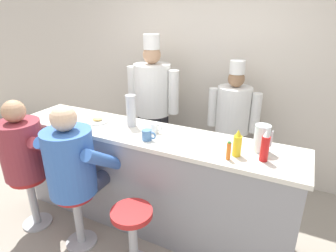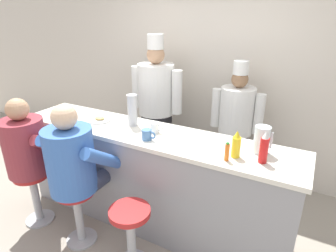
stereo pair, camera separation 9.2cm
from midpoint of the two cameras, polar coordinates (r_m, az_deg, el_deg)
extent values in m
plane|color=#9E9384|center=(3.08, -7.57, -21.60)|extent=(20.00, 20.00, 0.00)
cube|color=beige|center=(3.88, 5.98, 10.52)|extent=(10.00, 0.06, 2.70)
cube|color=gray|center=(2.96, -4.84, -11.02)|extent=(2.84, 0.57, 1.01)
cube|color=silver|center=(2.71, -5.19, -1.71)|extent=(2.90, 0.60, 0.04)
cylinder|color=red|center=(2.26, 17.95, -4.42)|extent=(0.07, 0.07, 0.20)
cone|color=white|center=(2.21, 18.33, -1.45)|extent=(0.05, 0.05, 0.05)
cylinder|color=yellow|center=(2.29, 12.75, -3.99)|extent=(0.07, 0.07, 0.17)
cone|color=yellow|center=(2.25, 12.99, -1.41)|extent=(0.06, 0.06, 0.06)
cylinder|color=orange|center=(2.22, 11.05, -5.06)|extent=(0.04, 0.04, 0.14)
cylinder|color=#287F2D|center=(2.19, 11.19, -3.29)|extent=(0.02, 0.02, 0.01)
cylinder|color=silver|center=(2.41, 17.48, -2.40)|extent=(0.13, 0.13, 0.23)
cube|color=silver|center=(2.40, 19.27, -2.45)|extent=(0.02, 0.02, 0.14)
cylinder|color=white|center=(3.06, -14.97, 0.97)|extent=(0.24, 0.24, 0.02)
ellipsoid|color=#E0BC60|center=(3.05, -15.02, 1.38)|extent=(0.11, 0.08, 0.03)
cylinder|color=white|center=(3.38, -22.72, 2.28)|extent=(0.14, 0.14, 0.05)
cylinder|color=white|center=(2.68, -3.85, -0.34)|extent=(0.08, 0.08, 0.10)
torus|color=white|center=(2.66, -2.81, -0.44)|extent=(0.07, 0.02, 0.07)
cylinder|color=#4C7AB2|center=(2.53, -5.38, -1.82)|extent=(0.09, 0.09, 0.10)
torus|color=#4C7AB2|center=(2.50, -4.23, -1.97)|extent=(0.07, 0.02, 0.07)
cylinder|color=#B7BABF|center=(2.83, -8.46, 2.98)|extent=(0.10, 0.10, 0.31)
cylinder|color=silver|center=(2.78, -8.64, 6.12)|extent=(0.10, 0.10, 0.01)
cylinder|color=#B2B5BA|center=(3.53, -25.65, -17.20)|extent=(0.30, 0.30, 0.02)
cylinder|color=#B2B5BA|center=(3.36, -26.47, -13.31)|extent=(0.08, 0.08, 0.56)
cylinder|color=red|center=(3.22, -27.30, -9.26)|extent=(0.35, 0.35, 0.05)
cylinder|color=#33384C|center=(3.38, -25.80, -6.74)|extent=(0.15, 0.41, 0.15)
cylinder|color=#33384C|center=(3.23, -23.51, -7.64)|extent=(0.15, 0.41, 0.15)
cylinder|color=maroon|center=(3.08, -28.30, -4.26)|extent=(0.41, 0.41, 0.57)
cylinder|color=maroon|center=(3.33, -29.46, -2.09)|extent=(0.11, 0.44, 0.35)
cylinder|color=maroon|center=(2.94, -23.67, -4.01)|extent=(0.11, 0.44, 0.35)
sphere|color=tan|center=(2.95, -29.65, 2.62)|extent=(0.21, 0.21, 0.21)
cylinder|color=#B2B5BA|center=(3.14, -17.98, -21.37)|extent=(0.30, 0.30, 0.02)
cylinder|color=#B2B5BA|center=(2.96, -18.66, -17.23)|extent=(0.08, 0.08, 0.56)
cylinder|color=red|center=(2.80, -19.35, -12.82)|extent=(0.35, 0.35, 0.05)
cylinder|color=#33384C|center=(2.96, -18.05, -9.59)|extent=(0.16, 0.42, 0.16)
cylinder|color=#33384C|center=(2.83, -14.87, -10.76)|extent=(0.16, 0.42, 0.16)
cylinder|color=#3866B7|center=(2.63, -20.24, -6.95)|extent=(0.42, 0.42, 0.60)
cylinder|color=#3866B7|center=(2.87, -22.38, -4.11)|extent=(0.11, 0.46, 0.37)
cylinder|color=#3866B7|center=(2.52, -14.10, -6.70)|extent=(0.11, 0.46, 0.37)
sphere|color=#DBB28E|center=(2.47, -21.47, 1.45)|extent=(0.22, 0.22, 0.22)
cylinder|color=#B2B5BA|center=(2.63, -8.18, -21.78)|extent=(0.08, 0.08, 0.56)
cylinder|color=red|center=(2.45, -8.54, -17.12)|extent=(0.35, 0.35, 0.05)
cube|color=#232328|center=(3.93, -3.60, -3.34)|extent=(0.36, 0.20, 0.87)
cube|color=white|center=(3.82, -4.07, -1.30)|extent=(0.33, 0.02, 0.52)
cylinder|color=white|center=(3.67, -3.89, 7.43)|extent=(0.47, 0.47, 0.65)
sphere|color=tan|center=(3.59, -4.07, 14.22)|extent=(0.22, 0.22, 0.22)
cylinder|color=white|center=(3.57, -4.14, 16.71)|extent=(0.20, 0.20, 0.18)
cylinder|color=white|center=(3.83, -7.83, 7.83)|extent=(0.13, 0.13, 0.55)
cylinder|color=white|center=(3.54, 0.38, 6.86)|extent=(0.13, 0.13, 0.55)
cube|color=#232328|center=(3.72, 11.60, -6.35)|extent=(0.31, 0.17, 0.75)
cube|color=white|center=(3.62, 11.59, -4.58)|extent=(0.28, 0.02, 0.45)
cylinder|color=white|center=(3.47, 12.42, 3.24)|extent=(0.41, 0.41, 0.56)
sphere|color=#8C6647|center=(3.37, 12.94, 9.33)|extent=(0.19, 0.19, 0.19)
cylinder|color=white|center=(3.34, 13.14, 11.59)|extent=(0.17, 0.17, 0.15)
cylinder|color=white|center=(3.53, 8.34, 3.83)|extent=(0.11, 0.11, 0.48)
cylinder|color=white|center=(3.42, 16.62, 2.52)|extent=(0.11, 0.11, 0.48)
camera|label=1|loc=(0.05, -91.04, -0.42)|focal=30.00mm
camera|label=2|loc=(0.05, 88.96, 0.42)|focal=30.00mm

